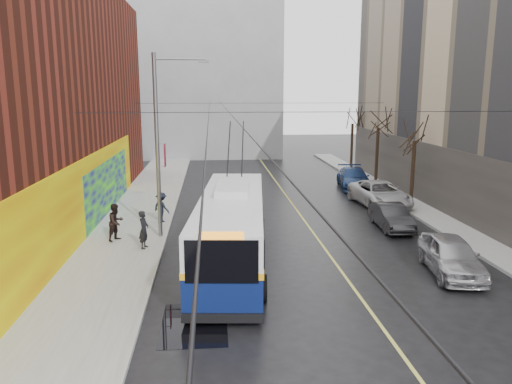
{
  "coord_description": "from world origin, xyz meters",
  "views": [
    {
      "loc": [
        -3.71,
        -14.23,
        7.22
      ],
      "look_at": [
        -1.64,
        8.81,
        2.55
      ],
      "focal_mm": 35.0,
      "sensor_mm": 36.0,
      "label": 1
    }
  ],
  "objects_px": {
    "tree_mid": "(379,118)",
    "pedestrian_a": "(144,230)",
    "tree_far": "(353,115)",
    "parked_car_d": "(354,178)",
    "parked_car_c": "(380,194)",
    "streetlight_pole": "(160,142)",
    "trolleybus": "(232,228)",
    "following_car": "(225,188)",
    "parked_car_b": "(391,217)",
    "tree_near": "(415,128)",
    "pedestrian_b": "(116,222)",
    "pedestrian_c": "(162,207)",
    "parked_car_a": "(451,255)"
  },
  "relations": [
    {
      "from": "parked_car_d",
      "to": "pedestrian_c",
      "type": "height_order",
      "value": "pedestrian_c"
    },
    {
      "from": "parked_car_c",
      "to": "parked_car_d",
      "type": "relative_size",
      "value": 1.06
    },
    {
      "from": "tree_near",
      "to": "pedestrian_b",
      "type": "bearing_deg",
      "value": -159.39
    },
    {
      "from": "following_car",
      "to": "pedestrian_b",
      "type": "relative_size",
      "value": 2.15
    },
    {
      "from": "tree_far",
      "to": "parked_car_a",
      "type": "bearing_deg",
      "value": -97.04
    },
    {
      "from": "tree_far",
      "to": "parked_car_d",
      "type": "xyz_separation_m",
      "value": [
        -2.0,
        -7.84,
        -4.37
      ]
    },
    {
      "from": "trolleybus",
      "to": "parked_car_d",
      "type": "xyz_separation_m",
      "value": [
        9.91,
        16.12,
        -0.81
      ]
    },
    {
      "from": "streetlight_pole",
      "to": "parked_car_b",
      "type": "distance_m",
      "value": 12.68
    },
    {
      "from": "trolleybus",
      "to": "parked_car_a",
      "type": "relative_size",
      "value": 2.71
    },
    {
      "from": "tree_mid",
      "to": "following_car",
      "type": "relative_size",
      "value": 1.71
    },
    {
      "from": "parked_car_a",
      "to": "parked_car_d",
      "type": "distance_m",
      "value": 18.13
    },
    {
      "from": "parked_car_c",
      "to": "pedestrian_c",
      "type": "distance_m",
      "value": 13.9
    },
    {
      "from": "tree_mid",
      "to": "pedestrian_a",
      "type": "xyz_separation_m",
      "value": [
        -15.85,
        -14.89,
        -4.23
      ]
    },
    {
      "from": "tree_mid",
      "to": "tree_far",
      "type": "bearing_deg",
      "value": 90.0
    },
    {
      "from": "parked_car_a",
      "to": "tree_mid",
      "type": "bearing_deg",
      "value": 88.46
    },
    {
      "from": "parked_car_b",
      "to": "pedestrian_c",
      "type": "distance_m",
      "value": 12.47
    },
    {
      "from": "streetlight_pole",
      "to": "parked_car_c",
      "type": "xyz_separation_m",
      "value": [
        13.13,
        6.17,
        -4.06
      ]
    },
    {
      "from": "parked_car_c",
      "to": "streetlight_pole",
      "type": "bearing_deg",
      "value": -159.32
    },
    {
      "from": "parked_car_d",
      "to": "pedestrian_c",
      "type": "relative_size",
      "value": 3.22
    },
    {
      "from": "tree_near",
      "to": "pedestrian_a",
      "type": "height_order",
      "value": "tree_near"
    },
    {
      "from": "pedestrian_a",
      "to": "tree_mid",
      "type": "bearing_deg",
      "value": -35.73
    },
    {
      "from": "parked_car_c",
      "to": "parked_car_a",
      "type": "bearing_deg",
      "value": -100.12
    },
    {
      "from": "parked_car_a",
      "to": "following_car",
      "type": "relative_size",
      "value": 1.15
    },
    {
      "from": "following_car",
      "to": "pedestrian_a",
      "type": "height_order",
      "value": "pedestrian_a"
    },
    {
      "from": "streetlight_pole",
      "to": "parked_car_b",
      "type": "height_order",
      "value": "streetlight_pole"
    },
    {
      "from": "tree_near",
      "to": "parked_car_b",
      "type": "height_order",
      "value": "tree_near"
    },
    {
      "from": "tree_mid",
      "to": "following_car",
      "type": "bearing_deg",
      "value": -164.63
    },
    {
      "from": "streetlight_pole",
      "to": "following_car",
      "type": "xyz_separation_m",
      "value": [
        3.35,
        9.76,
        -4.18
      ]
    },
    {
      "from": "trolleybus",
      "to": "following_car",
      "type": "relative_size",
      "value": 3.13
    },
    {
      "from": "parked_car_d",
      "to": "following_car",
      "type": "xyz_separation_m",
      "value": [
        -9.79,
        -2.4,
        -0.11
      ]
    },
    {
      "from": "parked_car_a",
      "to": "following_car",
      "type": "height_order",
      "value": "parked_car_a"
    },
    {
      "from": "parked_car_a",
      "to": "parked_car_b",
      "type": "relative_size",
      "value": 1.12
    },
    {
      "from": "streetlight_pole",
      "to": "trolleybus",
      "type": "bearing_deg",
      "value": -50.83
    },
    {
      "from": "parked_car_d",
      "to": "parked_car_b",
      "type": "bearing_deg",
      "value": -88.58
    },
    {
      "from": "trolleybus",
      "to": "parked_car_b",
      "type": "xyz_separation_m",
      "value": [
        8.71,
        4.79,
        -0.92
      ]
    },
    {
      "from": "tree_near",
      "to": "tree_far",
      "type": "bearing_deg",
      "value": 90.0
    },
    {
      "from": "parked_car_c",
      "to": "parked_car_d",
      "type": "xyz_separation_m",
      "value": [
        0.01,
        5.99,
        -0.01
      ]
    },
    {
      "from": "pedestrian_c",
      "to": "following_car",
      "type": "bearing_deg",
      "value": -77.29
    },
    {
      "from": "following_car",
      "to": "pedestrian_c",
      "type": "height_order",
      "value": "pedestrian_c"
    },
    {
      "from": "tree_far",
      "to": "following_car",
      "type": "relative_size",
      "value": 1.69
    },
    {
      "from": "tree_mid",
      "to": "parked_car_a",
      "type": "relative_size",
      "value": 1.49
    },
    {
      "from": "trolleybus",
      "to": "parked_car_c",
      "type": "distance_m",
      "value": 14.19
    },
    {
      "from": "tree_near",
      "to": "pedestrian_c",
      "type": "bearing_deg",
      "value": -168.46
    },
    {
      "from": "tree_far",
      "to": "parked_car_a",
      "type": "xyz_separation_m",
      "value": [
        -3.2,
        -25.92,
        -4.38
      ]
    },
    {
      "from": "parked_car_c",
      "to": "pedestrian_a",
      "type": "bearing_deg",
      "value": -154.3
    },
    {
      "from": "parked_car_a",
      "to": "pedestrian_b",
      "type": "xyz_separation_m",
      "value": [
        -14.14,
        5.4,
        0.29
      ]
    },
    {
      "from": "parked_car_d",
      "to": "pedestrian_a",
      "type": "relative_size",
      "value": 3.03
    },
    {
      "from": "tree_near",
      "to": "parked_car_a",
      "type": "height_order",
      "value": "tree_near"
    },
    {
      "from": "tree_near",
      "to": "tree_far",
      "type": "xyz_separation_m",
      "value": [
        0.0,
        14.0,
        0.17
      ]
    },
    {
      "from": "following_car",
      "to": "parked_car_c",
      "type": "bearing_deg",
      "value": -29.89
    }
  ]
}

